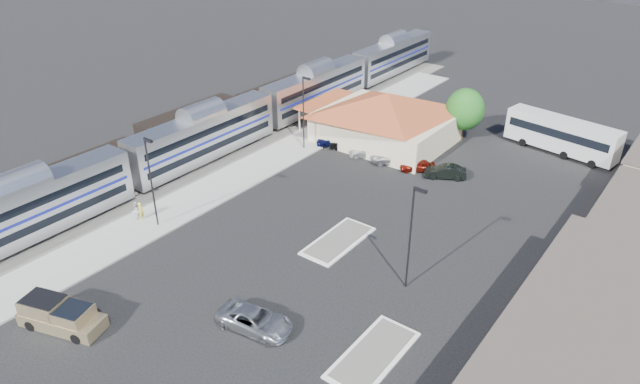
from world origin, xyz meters
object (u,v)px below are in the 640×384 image
Objects in this scene: station_depot at (386,117)px; coach_bus at (562,134)px; pickup_truck at (62,316)px; suv at (255,320)px.

station_depot reaches higher than coach_bus.
coach_bus is at bearing -37.97° from pickup_truck.
station_depot is 3.22× the size of suv.
coach_bus is at bearing 27.07° from station_depot.
coach_bus is (19.26, 52.43, 1.38)m from pickup_truck.
coach_bus is (8.07, 44.23, 1.61)m from suv.
pickup_truck is 1.16× the size of suv.
station_depot is 43.08m from pickup_truck.
station_depot is 20.68m from coach_bus.
coach_bus is at bearing -18.87° from suv.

